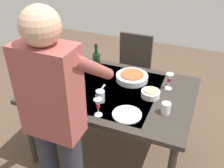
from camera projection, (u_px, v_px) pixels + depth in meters
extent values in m
plane|color=brown|center=(112.00, 150.00, 2.72)|extent=(6.00, 6.00, 0.00)
cube|color=#332D28|center=(112.00, 91.00, 2.33)|extent=(1.44, 0.98, 0.04)
cube|color=#C6AD89|center=(112.00, 89.00, 2.32)|extent=(0.79, 0.83, 0.00)
cylinder|color=#332D28|center=(186.00, 114.00, 2.65)|extent=(0.06, 0.06, 0.72)
cylinder|color=#332D28|center=(75.00, 88.00, 3.07)|extent=(0.06, 0.06, 0.72)
cylinder|color=#332D28|center=(30.00, 133.00, 2.41)|extent=(0.06, 0.06, 0.72)
cube|color=black|center=(130.00, 76.00, 3.13)|extent=(0.40, 0.40, 0.04)
cube|color=#332D28|center=(136.00, 52.00, 3.14)|extent=(0.40, 0.04, 0.45)
cylinder|color=#332D28|center=(146.00, 88.00, 3.33)|extent=(0.04, 0.04, 0.43)
cylinder|color=#332D28|center=(121.00, 82.00, 3.44)|extent=(0.04, 0.04, 0.43)
cylinder|color=#332D28|center=(138.00, 102.00, 3.06)|extent=(0.04, 0.04, 0.43)
cylinder|color=#332D28|center=(112.00, 96.00, 3.17)|extent=(0.04, 0.04, 0.43)
cube|color=#9E4C47|center=(50.00, 92.00, 1.52)|extent=(0.36, 0.20, 0.60)
sphere|color=tan|center=(40.00, 26.00, 1.31)|extent=(0.22, 0.22, 0.22)
cylinder|color=#9E4C47|center=(47.00, 59.00, 1.72)|extent=(0.08, 0.52, 0.40)
cylinder|color=#9E4C47|center=(94.00, 68.00, 1.61)|extent=(0.08, 0.52, 0.40)
cylinder|color=black|center=(97.00, 63.00, 2.52)|extent=(0.07, 0.07, 0.20)
cylinder|color=black|center=(96.00, 50.00, 2.45)|extent=(0.03, 0.03, 0.08)
cylinder|color=black|center=(96.00, 45.00, 2.42)|extent=(0.03, 0.03, 0.02)
cylinder|color=white|center=(168.00, 88.00, 2.32)|extent=(0.06, 0.06, 0.01)
cylinder|color=white|center=(169.00, 85.00, 2.30)|extent=(0.01, 0.01, 0.07)
cone|color=white|center=(170.00, 78.00, 2.26)|extent=(0.07, 0.07, 0.07)
cylinder|color=maroon|center=(169.00, 80.00, 2.27)|extent=(0.03, 0.03, 0.03)
cylinder|color=white|center=(98.00, 115.00, 2.00)|extent=(0.06, 0.06, 0.01)
cylinder|color=white|center=(98.00, 111.00, 1.98)|extent=(0.01, 0.01, 0.07)
cone|color=white|center=(98.00, 103.00, 1.94)|extent=(0.07, 0.07, 0.07)
cylinder|color=maroon|center=(98.00, 106.00, 1.95)|extent=(0.03, 0.03, 0.03)
cylinder|color=silver|center=(166.00, 108.00, 2.00)|extent=(0.07, 0.07, 0.09)
cylinder|color=silver|center=(100.00, 96.00, 2.13)|extent=(0.07, 0.07, 0.10)
cylinder|color=silver|center=(132.00, 78.00, 2.43)|extent=(0.30, 0.30, 0.05)
cylinder|color=#C6562D|center=(132.00, 75.00, 2.42)|extent=(0.22, 0.22, 0.03)
cylinder|color=silver|center=(79.00, 62.00, 2.69)|extent=(0.18, 0.18, 0.05)
cylinder|color=#4C843D|center=(79.00, 60.00, 2.68)|extent=(0.13, 0.13, 0.03)
cylinder|color=silver|center=(150.00, 94.00, 2.20)|extent=(0.16, 0.16, 0.05)
cylinder|color=tan|center=(151.00, 92.00, 2.19)|extent=(0.12, 0.12, 0.03)
cylinder|color=silver|center=(69.00, 85.00, 2.36)|extent=(0.23, 0.23, 0.01)
cylinder|color=silver|center=(127.00, 114.00, 2.00)|extent=(0.23, 0.23, 0.01)
cube|color=silver|center=(101.00, 90.00, 2.29)|extent=(0.02, 0.20, 0.00)
cube|color=silver|center=(72.00, 105.00, 2.11)|extent=(0.08, 0.17, 0.00)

